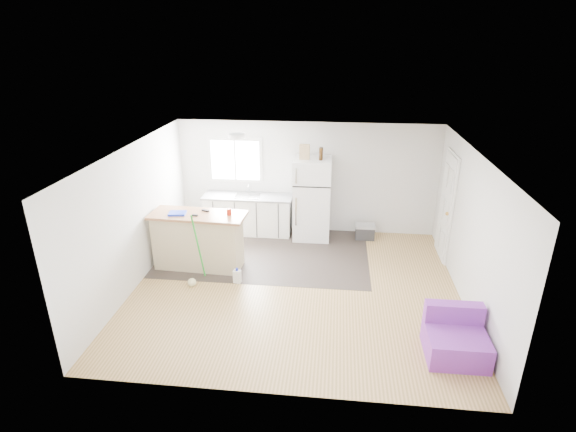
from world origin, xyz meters
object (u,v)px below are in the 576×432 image
Objects in this scene: mop at (194,273)px; blue_tray at (177,213)px; kitchen_cabinets at (248,214)px; cardboard_box at (305,152)px; red_cup at (229,212)px; purple_seat at (455,339)px; cooler at (365,231)px; bottle_left at (321,154)px; refrigerator at (312,199)px; bottle_right at (321,153)px; cleaner_jug at (237,276)px; peninsula at (198,240)px.

mop reaches higher than blue_tray.
kitchen_cabinets is 1.89m from cardboard_box.
red_cup is 0.40× the size of blue_tray.
purple_seat is 2.64× the size of blue_tray.
bottle_left is at bearing -173.23° from cooler.
refrigerator is 2.10m from red_cup.
refrigerator reaches higher than mop.
refrigerator is 3.00m from mop.
cardboard_box reaches higher than bottle_right.
purple_seat is 0.59× the size of mop.
bottle_right is at bearing 68.03° from cleaner_jug.
peninsula is 2.22× the size of purple_seat.
cooler is at bearing 6.95° from bottle_left.
cleaner_jug is at bearing -123.83° from bottle_left.
refrigerator is 1.00m from bottle_left.
cleaner_jug is (0.21, -2.16, -0.31)m from kitchen_cabinets.
bottle_left is at bearing -30.62° from refrigerator.
cleaner_jug is at bearing -120.03° from refrigerator.
bottle_right reaches higher than red_cup.
bottle_right is at bearing -177.32° from cooler.
mop reaches higher than red_cup.
purple_seat is at bearing -30.05° from red_cup.
mop is at bearing -143.53° from cooler.
bottle_left is at bearing 31.51° from blue_tray.
red_cup is 0.48× the size of bottle_right.
cardboard_box is at bearing -175.53° from bottle_right.
cardboard_box is at bearing 42.39° from peninsula.
cooler is at bearing -1.11° from kitchen_cabinets.
peninsula is at bearing 158.83° from cleaner_jug.
cooler is (2.53, -0.05, -0.27)m from kitchen_cabinets.
red_cup is 0.94m from blue_tray.
mop reaches higher than purple_seat.
cardboard_box reaches higher than peninsula.
cardboard_box is at bearing -176.91° from cooler.
cooler is at bearing 53.36° from cleaner_jug.
kitchen_cabinets is 2.54m from cooler.
refrigerator is 6.90× the size of bottle_right.
kitchen_cabinets is 6.37× the size of blue_tray.
cardboard_box is 0.33m from bottle_right.
peninsula is 4.66m from purple_seat.
kitchen_cabinets is 7.65× the size of bottle_right.
refrigerator is 4.15× the size of cooler.
cardboard_box is (1.22, -0.12, 1.44)m from kitchen_cabinets.
kitchen_cabinets is 6.69× the size of cleaner_jug.
cooler is 3.95m from blue_tray.
refrigerator is at bearing 40.76° from peninsula.
red_cup is at bearing -132.54° from refrigerator.
refrigerator is 4.26m from purple_seat.
bottle_left reaches higher than red_cup.
kitchen_cabinets is 5.13m from purple_seat.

